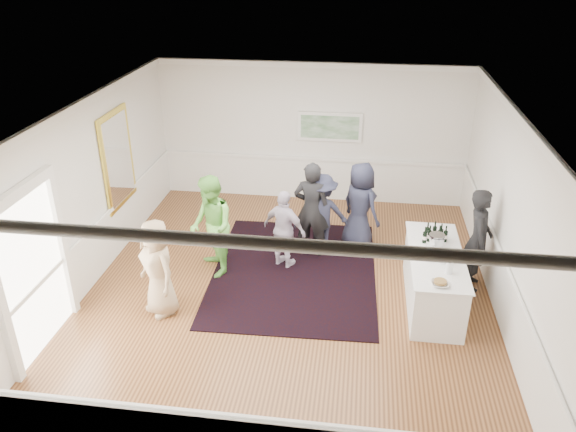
# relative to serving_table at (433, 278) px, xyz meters

# --- Properties ---
(floor) EXTENTS (8.00, 8.00, 0.00)m
(floor) POSITION_rel_serving_table_xyz_m (-2.44, 0.02, -0.47)
(floor) COLOR brown
(floor) RESTS_ON ground
(ceiling) EXTENTS (7.00, 8.00, 0.02)m
(ceiling) POSITION_rel_serving_table_xyz_m (-2.44, 0.02, 2.73)
(ceiling) COLOR white
(ceiling) RESTS_ON wall_back
(wall_left) EXTENTS (0.02, 8.00, 3.20)m
(wall_left) POSITION_rel_serving_table_xyz_m (-5.94, 0.02, 1.13)
(wall_left) COLOR white
(wall_left) RESTS_ON floor
(wall_right) EXTENTS (0.02, 8.00, 3.20)m
(wall_right) POSITION_rel_serving_table_xyz_m (1.06, 0.02, 1.13)
(wall_right) COLOR white
(wall_right) RESTS_ON floor
(wall_back) EXTENTS (7.00, 0.02, 3.20)m
(wall_back) POSITION_rel_serving_table_xyz_m (-2.44, 4.02, 1.13)
(wall_back) COLOR white
(wall_back) RESTS_ON floor
(wall_front) EXTENTS (7.00, 0.02, 3.20)m
(wall_front) POSITION_rel_serving_table_xyz_m (-2.44, -3.98, 1.13)
(wall_front) COLOR white
(wall_front) RESTS_ON floor
(wainscoting) EXTENTS (7.00, 8.00, 1.00)m
(wainscoting) POSITION_rel_serving_table_xyz_m (-2.44, 0.02, 0.03)
(wainscoting) COLOR white
(wainscoting) RESTS_ON floor
(mirror) EXTENTS (0.05, 1.25, 1.85)m
(mirror) POSITION_rel_serving_table_xyz_m (-5.90, 1.32, 1.33)
(mirror) COLOR yellow
(mirror) RESTS_ON wall_left
(doorway) EXTENTS (0.10, 1.78, 2.56)m
(doorway) POSITION_rel_serving_table_xyz_m (-5.89, -1.88, 0.95)
(doorway) COLOR white
(doorway) RESTS_ON wall_left
(landscape_painting) EXTENTS (1.44, 0.06, 0.66)m
(landscape_painting) POSITION_rel_serving_table_xyz_m (-2.04, 3.97, 1.31)
(landscape_painting) COLOR white
(landscape_painting) RESTS_ON wall_back
(area_rug) EXTENTS (3.08, 3.98, 0.02)m
(area_rug) POSITION_rel_serving_table_xyz_m (-2.41, 0.65, -0.46)
(area_rug) COLOR black
(area_rug) RESTS_ON floor
(serving_table) EXTENTS (0.87, 2.29, 0.93)m
(serving_table) POSITION_rel_serving_table_xyz_m (0.00, 0.00, 0.00)
(serving_table) COLOR white
(serving_table) RESTS_ON floor
(bartender) EXTENTS (0.53, 0.73, 1.85)m
(bartender) POSITION_rel_serving_table_xyz_m (0.76, 0.60, 0.46)
(bartender) COLOR black
(bartender) RESTS_ON floor
(guest_tan) EXTENTS (0.96, 0.93, 1.66)m
(guest_tan) POSITION_rel_serving_table_xyz_m (-4.43, -0.87, 0.36)
(guest_tan) COLOR tan
(guest_tan) RESTS_ON floor
(guest_green) EXTENTS (1.07, 1.15, 1.88)m
(guest_green) POSITION_rel_serving_table_xyz_m (-3.89, 0.44, 0.47)
(guest_green) COLOR #6ABB4A
(guest_green) RESTS_ON floor
(guest_lilac) EXTENTS (0.96, 0.72, 1.52)m
(guest_lilac) POSITION_rel_serving_table_xyz_m (-2.63, 0.85, 0.29)
(guest_lilac) COLOR #BEB0C5
(guest_lilac) RESTS_ON floor
(guest_dark_a) EXTENTS (1.15, 0.82, 1.62)m
(guest_dark_a) POSITION_rel_serving_table_xyz_m (-2.00, 1.50, 0.34)
(guest_dark_a) COLOR #202336
(guest_dark_a) RESTS_ON floor
(guest_dark_b) EXTENTS (0.74, 0.53, 1.90)m
(guest_dark_b) POSITION_rel_serving_table_xyz_m (-2.19, 1.37, 0.48)
(guest_dark_b) COLOR black
(guest_dark_b) RESTS_ON floor
(guest_navy) EXTENTS (1.02, 1.00, 1.77)m
(guest_navy) POSITION_rel_serving_table_xyz_m (-1.27, 1.78, 0.42)
(guest_navy) COLOR #202336
(guest_navy) RESTS_ON floor
(wine_bottles) EXTENTS (0.42, 0.30, 0.31)m
(wine_bottles) POSITION_rel_serving_table_xyz_m (0.00, 0.48, 0.62)
(wine_bottles) COLOR black
(wine_bottles) RESTS_ON serving_table
(juice_pitchers) EXTENTS (0.44, 0.60, 0.24)m
(juice_pitchers) POSITION_rel_serving_table_xyz_m (0.02, -0.27, 0.58)
(juice_pitchers) COLOR #82B841
(juice_pitchers) RESTS_ON serving_table
(ice_bucket) EXTENTS (0.26, 0.26, 0.25)m
(ice_bucket) POSITION_rel_serving_table_xyz_m (0.01, 0.21, 0.58)
(ice_bucket) COLOR silver
(ice_bucket) RESTS_ON serving_table
(nut_bowl) EXTENTS (0.27, 0.27, 0.08)m
(nut_bowl) POSITION_rel_serving_table_xyz_m (-0.04, -0.93, 0.50)
(nut_bowl) COLOR white
(nut_bowl) RESTS_ON serving_table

